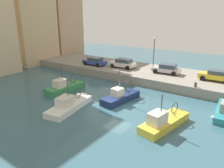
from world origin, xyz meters
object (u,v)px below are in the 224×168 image
at_px(fishing_boat_green, 67,90).
at_px(parked_car_blue, 95,61).
at_px(fishing_boat_white, 72,106).
at_px(fishing_boat_navy, 122,99).
at_px(parked_car_white, 123,63).
at_px(parked_car_silver, 167,69).
at_px(quay_streetlamp, 154,48).
at_px(fishing_boat_yellow, 166,124).
at_px(mooring_bollard_mid, 196,85).
at_px(parked_car_yellow, 216,75).

distance_m(fishing_boat_green, parked_car_blue, 10.00).
bearing_deg(fishing_boat_white, fishing_boat_navy, -34.35).
bearing_deg(parked_car_white, fishing_boat_white, -169.43).
relative_size(parked_car_silver, quay_streetlamp, 0.83).
bearing_deg(fishing_boat_green, parked_car_white, -9.43).
relative_size(fishing_boat_yellow, parked_car_silver, 1.61).
bearing_deg(fishing_boat_white, quay_streetlamp, -5.43).
height_order(fishing_boat_yellow, mooring_bollard_mid, fishing_boat_yellow).
xyz_separation_m(fishing_boat_green, quay_streetlamp, (12.85, -5.89, 4.32)).
distance_m(fishing_boat_yellow, fishing_boat_green, 13.85).
height_order(fishing_boat_white, mooring_bollard_mid, fishing_boat_white).
xyz_separation_m(fishing_boat_yellow, parked_car_yellow, (12.66, -1.54, 1.75)).
height_order(parked_car_silver, parked_car_white, parked_car_white).
xyz_separation_m(fishing_boat_yellow, mooring_bollard_mid, (8.52, -0.12, 1.32)).
distance_m(parked_car_silver, parked_car_yellow, 6.53).
distance_m(fishing_boat_navy, parked_car_yellow, 12.81).
xyz_separation_m(fishing_boat_green, mooring_bollard_mid, (7.20, -13.90, 1.34)).
xyz_separation_m(parked_car_silver, parked_car_yellow, (0.23, -6.52, 0.01)).
relative_size(fishing_boat_yellow, parked_car_yellow, 1.54).
bearing_deg(quay_streetlamp, mooring_bollard_mid, -125.21).
bearing_deg(fishing_boat_white, fishing_boat_yellow, -77.44).
relative_size(fishing_boat_white, parked_car_silver, 1.69).
distance_m(fishing_boat_white, mooring_bollard_mid, 14.35).
relative_size(fishing_boat_green, parked_car_silver, 1.50).
distance_m(parked_car_silver, mooring_bollard_mid, 6.44).
relative_size(fishing_boat_navy, parked_car_silver, 1.50).
xyz_separation_m(fishing_boat_green, parked_car_yellow, (11.35, -15.32, 1.77)).
relative_size(fishing_boat_navy, fishing_boat_green, 1.00).
xyz_separation_m(fishing_boat_white, quay_streetlamp, (16.27, -1.55, 4.30)).
distance_m(fishing_boat_yellow, parked_car_silver, 13.51).
bearing_deg(parked_car_blue, quay_streetlamp, -68.68).
relative_size(fishing_boat_yellow, parked_car_blue, 1.61).
bearing_deg(mooring_bollard_mid, parked_car_blue, 82.87).
bearing_deg(parked_car_blue, parked_car_yellow, -83.76).
distance_m(fishing_boat_navy, mooring_bollard_mid, 8.75).
bearing_deg(fishing_boat_yellow, parked_car_blue, 57.80).
bearing_deg(mooring_bollard_mid, parked_car_silver, 52.47).
relative_size(fishing_boat_white, parked_car_white, 1.64).
height_order(fishing_boat_green, fishing_boat_white, fishing_boat_green).
distance_m(fishing_boat_white, parked_car_silver, 15.31).
bearing_deg(quay_streetlamp, parked_car_white, 119.40).
relative_size(fishing_boat_navy, parked_car_yellow, 1.43).
height_order(fishing_boat_white, parked_car_silver, fishing_boat_white).
xyz_separation_m(fishing_boat_navy, parked_car_blue, (8.02, 10.71, 1.76)).
bearing_deg(quay_streetlamp, fishing_boat_navy, -171.70).
height_order(fishing_boat_navy, parked_car_blue, fishing_boat_navy).
relative_size(fishing_boat_yellow, parked_car_white, 1.56).
bearing_deg(parked_car_silver, parked_car_white, 94.90).
height_order(parked_car_white, quay_streetlamp, quay_streetlamp).
bearing_deg(fishing_boat_white, fishing_boat_green, 51.82).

